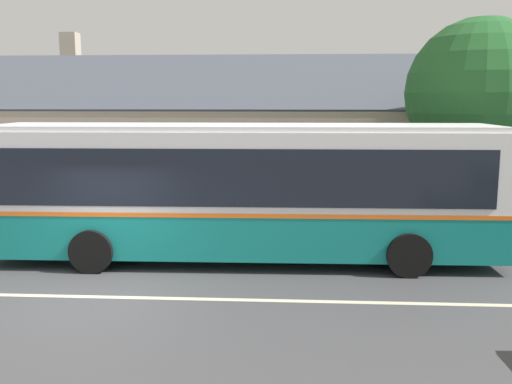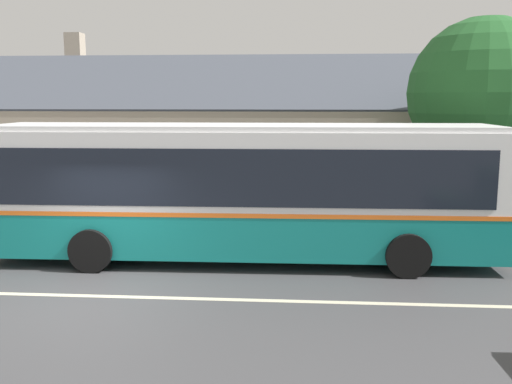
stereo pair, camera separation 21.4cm
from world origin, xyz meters
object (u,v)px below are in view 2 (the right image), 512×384
at_px(transit_bus, 243,188).
at_px(bench_by_building, 9,213).
at_px(bench_down_street, 159,211).
at_px(street_tree_primary, 486,98).

height_order(transit_bus, bench_by_building, transit_bus).
xyz_separation_m(bench_down_street, street_tree_primary, (9.75, 1.17, 3.37)).
bearing_deg(bench_down_street, bench_by_building, -172.86).
relative_size(transit_bus, bench_by_building, 6.85).
distance_m(bench_by_building, street_tree_primary, 14.65).
relative_size(bench_by_building, street_tree_primary, 0.28).
height_order(transit_bus, street_tree_primary, street_tree_primary).
relative_size(transit_bus, street_tree_primary, 1.94).
distance_m(bench_by_building, bench_down_street, 4.44).
height_order(bench_down_street, street_tree_primary, street_tree_primary).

